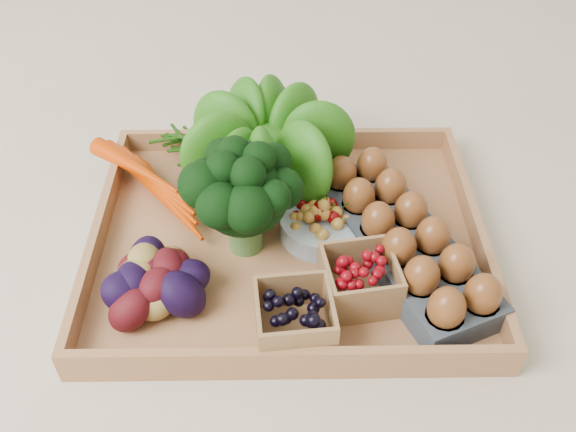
{
  "coord_description": "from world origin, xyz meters",
  "views": [
    {
      "loc": [
        -0.01,
        -0.66,
        0.67
      ],
      "look_at": [
        0.0,
        0.0,
        0.06
      ],
      "focal_mm": 40.0,
      "sensor_mm": 36.0,
      "label": 1
    }
  ],
  "objects_px": {
    "tray": "(288,242)",
    "cherry_bowl": "(322,225)",
    "egg_carton": "(402,246)",
    "broccoli": "(244,213)"
  },
  "relations": [
    {
      "from": "tray",
      "to": "broccoli",
      "type": "relative_size",
      "value": 3.46
    },
    {
      "from": "tray",
      "to": "cherry_bowl",
      "type": "bearing_deg",
      "value": 12.26
    },
    {
      "from": "tray",
      "to": "cherry_bowl",
      "type": "xyz_separation_m",
      "value": [
        0.05,
        0.01,
        0.02
      ]
    },
    {
      "from": "broccoli",
      "to": "egg_carton",
      "type": "distance_m",
      "value": 0.22
    },
    {
      "from": "tray",
      "to": "egg_carton",
      "type": "height_order",
      "value": "egg_carton"
    },
    {
      "from": "tray",
      "to": "cherry_bowl",
      "type": "distance_m",
      "value": 0.06
    },
    {
      "from": "cherry_bowl",
      "to": "tray",
      "type": "bearing_deg",
      "value": -167.74
    },
    {
      "from": "cherry_bowl",
      "to": "egg_carton",
      "type": "relative_size",
      "value": 0.37
    },
    {
      "from": "egg_carton",
      "to": "cherry_bowl",
      "type": "bearing_deg",
      "value": 133.87
    },
    {
      "from": "broccoli",
      "to": "cherry_bowl",
      "type": "bearing_deg",
      "value": 12.01
    }
  ]
}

